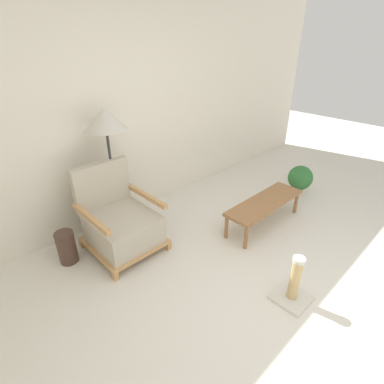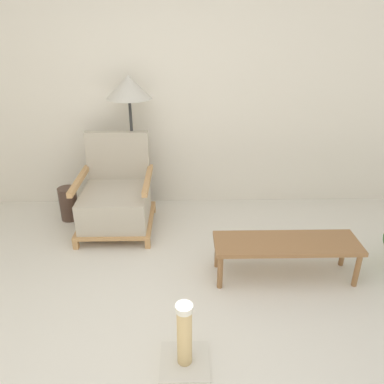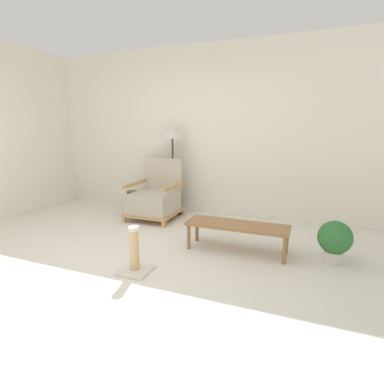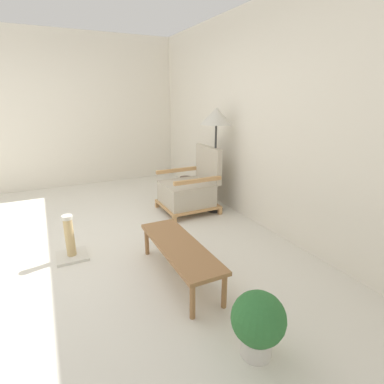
# 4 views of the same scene
# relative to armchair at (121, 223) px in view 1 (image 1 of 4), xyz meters

# --- Properties ---
(ground_plane) EXTENTS (14.00, 14.00, 0.00)m
(ground_plane) POSITION_rel_armchair_xyz_m (0.50, -1.86, -0.32)
(ground_plane) COLOR silver
(wall_back) EXTENTS (8.00, 0.06, 2.70)m
(wall_back) POSITION_rel_armchair_xyz_m (0.50, 0.63, 1.03)
(wall_back) COLOR silver
(wall_back) RESTS_ON ground_plane
(armchair) EXTENTS (0.72, 0.76, 0.93)m
(armchair) POSITION_rel_armchair_xyz_m (0.00, 0.00, 0.00)
(armchair) COLOR tan
(armchair) RESTS_ON ground_plane
(floor_lamp) EXTENTS (0.44, 0.44, 1.48)m
(floor_lamp) POSITION_rel_armchair_xyz_m (0.16, 0.33, 0.98)
(floor_lamp) COLOR #2D2D2D
(floor_lamp) RESTS_ON ground_plane
(coffee_table) EXTENTS (1.17, 0.36, 0.34)m
(coffee_table) POSITION_rel_armchair_xyz_m (1.51, -0.84, -0.02)
(coffee_table) COLOR olive
(coffee_table) RESTS_ON ground_plane
(vase) EXTENTS (0.19, 0.19, 0.36)m
(vase) POSITION_rel_armchair_xyz_m (-0.55, 0.19, -0.14)
(vase) COLOR #473328
(vase) RESTS_ON ground_plane
(potted_plant) EXTENTS (0.35, 0.35, 0.46)m
(potted_plant) POSITION_rel_armchair_xyz_m (2.54, -0.75, -0.06)
(potted_plant) COLOR beige
(potted_plant) RESTS_ON ground_plane
(scratching_post) EXTENTS (0.31, 0.31, 0.48)m
(scratching_post) POSITION_rel_armchair_xyz_m (0.68, -1.71, -0.17)
(scratching_post) COLOR beige
(scratching_post) RESTS_ON ground_plane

